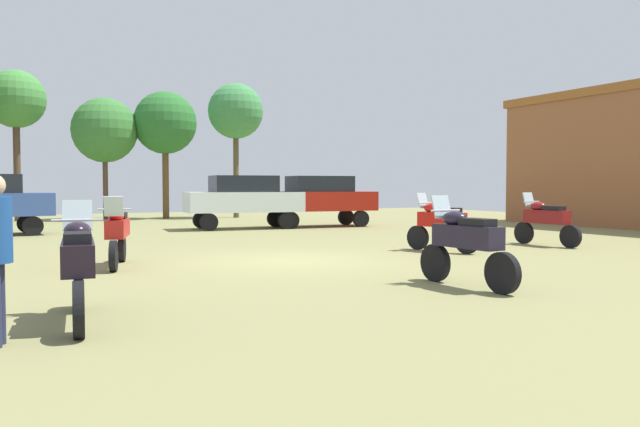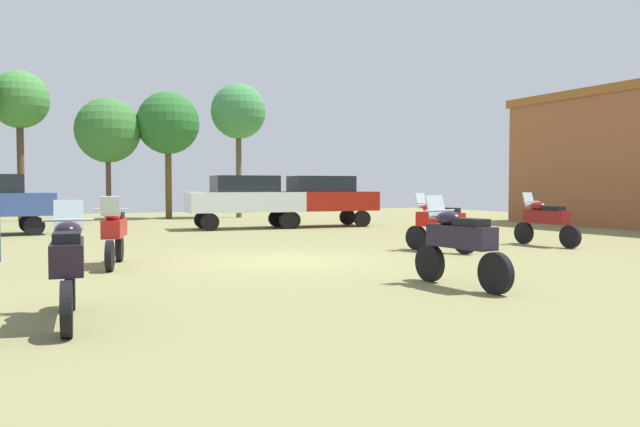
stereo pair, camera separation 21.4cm
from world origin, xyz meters
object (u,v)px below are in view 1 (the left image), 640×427
(motorcycle_3, at_px, (78,263))
(tree_6, at_px, (236,112))
(car_3, at_px, (320,197))
(motorcycle_6, at_px, (466,242))
(tree_1, at_px, (165,123))
(tree_7, at_px, (16,101))
(motorcycle_1, at_px, (441,223))
(motorcycle_4, at_px, (118,232))
(car_5, at_px, (244,198))
(tree_3, at_px, (105,131))
(motorcycle_5, at_px, (546,220))

(motorcycle_3, height_order, tree_6, tree_6)
(car_3, height_order, tree_6, tree_6)
(motorcycle_6, distance_m, tree_1, 23.67)
(tree_7, bearing_deg, motorcycle_3, -89.67)
(motorcycle_6, bearing_deg, tree_1, 83.97)
(car_3, relative_size, tree_1, 0.71)
(motorcycle_1, bearing_deg, tree_1, 80.18)
(tree_1, bearing_deg, motorcycle_4, -105.83)
(car_5, relative_size, tree_6, 0.66)
(motorcycle_4, bearing_deg, tree_3, -82.52)
(motorcycle_4, relative_size, tree_3, 0.38)
(car_3, distance_m, tree_1, 10.32)
(car_5, bearing_deg, car_3, -88.39)
(motorcycle_1, distance_m, car_3, 9.97)
(motorcycle_4, bearing_deg, car_5, -107.84)
(motorcycle_1, bearing_deg, motorcycle_5, -17.40)
(car_3, bearing_deg, tree_7, 52.34)
(tree_1, relative_size, tree_3, 1.07)
(motorcycle_4, xyz_separation_m, car_5, (6.08, 9.50, 0.46))
(motorcycle_5, distance_m, tree_3, 21.34)
(tree_6, bearing_deg, motorcycle_6, -99.91)
(tree_6, xyz_separation_m, tree_7, (-9.98, 1.37, 0.15))
(car_5, bearing_deg, motorcycle_6, 179.55)
(car_5, height_order, tree_7, tree_7)
(motorcycle_4, xyz_separation_m, car_3, (9.17, 9.30, 0.46))
(tree_7, bearing_deg, motorcycle_1, -65.11)
(motorcycle_1, relative_size, motorcycle_4, 0.92)
(car_3, bearing_deg, motorcycle_3, 148.91)
(motorcycle_3, distance_m, tree_6, 25.25)
(motorcycle_6, height_order, car_5, car_5)
(motorcycle_4, xyz_separation_m, tree_3, (2.38, 18.59, 3.53))
(motorcycle_4, distance_m, motorcycle_5, 11.15)
(tree_7, bearing_deg, motorcycle_6, -76.01)
(car_5, distance_m, tree_7, 12.79)
(motorcycle_4, distance_m, tree_6, 20.09)
(motorcycle_3, distance_m, motorcycle_4, 5.37)
(tree_3, bearing_deg, motorcycle_4, -97.29)
(tree_3, bearing_deg, tree_1, -9.11)
(motorcycle_3, bearing_deg, motorcycle_5, 26.47)
(motorcycle_1, xyz_separation_m, car_5, (-1.54, 10.04, 0.46))
(motorcycle_4, xyz_separation_m, tree_6, (8.57, 17.57, 4.61))
(tree_3, xyz_separation_m, tree_7, (-3.79, 0.35, 1.23))
(car_3, bearing_deg, motorcycle_6, 167.11)
(tree_3, height_order, tree_6, tree_6)
(motorcycle_6, bearing_deg, tree_3, 90.65)
(motorcycle_6, distance_m, tree_3, 24.13)
(motorcycle_4, xyz_separation_m, motorcycle_6, (4.59, -5.18, 0.02))
(motorcycle_1, bearing_deg, motorcycle_3, -169.63)
(car_3, height_order, tree_3, tree_3)
(tree_1, bearing_deg, tree_7, 173.13)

